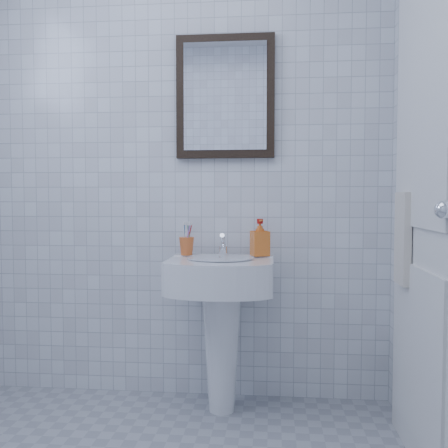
# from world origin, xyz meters

# --- Properties ---
(wall_back) EXTENTS (2.20, 0.02, 2.50)m
(wall_back) POSITION_xyz_m (0.00, 1.20, 1.25)
(wall_back) COLOR silver
(wall_back) RESTS_ON ground
(washbasin) EXTENTS (0.49, 0.36, 0.76)m
(washbasin) POSITION_xyz_m (0.26, 0.98, 0.51)
(washbasin) COLOR white
(washbasin) RESTS_ON ground
(faucet) EXTENTS (0.05, 0.10, 0.11)m
(faucet) POSITION_xyz_m (0.26, 1.07, 0.80)
(faucet) COLOR white
(faucet) RESTS_ON washbasin
(toothbrush_cup) EXTENTS (0.08, 0.08, 0.09)m
(toothbrush_cup) POSITION_xyz_m (0.08, 1.07, 0.80)
(toothbrush_cup) COLOR orange
(toothbrush_cup) RESTS_ON washbasin
(soap_dispenser) EXTENTS (0.10, 0.11, 0.18)m
(soap_dispenser) POSITION_xyz_m (0.44, 1.08, 0.84)
(soap_dispenser) COLOR #D94B15
(soap_dispenser) RESTS_ON washbasin
(wall_mirror) EXTENTS (0.50, 0.04, 0.62)m
(wall_mirror) POSITION_xyz_m (0.26, 1.18, 1.55)
(wall_mirror) COLOR black
(wall_mirror) RESTS_ON wall_back
(bathroom_door) EXTENTS (0.04, 0.80, 2.00)m
(bathroom_door) POSITION_xyz_m (1.08, 0.55, 1.00)
(bathroom_door) COLOR white
(bathroom_door) RESTS_ON ground
(towel_ring) EXTENTS (0.01, 0.18, 0.18)m
(towel_ring) POSITION_xyz_m (1.06, 0.74, 1.05)
(towel_ring) COLOR white
(towel_ring) RESTS_ON wall_right
(hand_towel) EXTENTS (0.03, 0.16, 0.38)m
(hand_towel) POSITION_xyz_m (1.04, 0.74, 0.87)
(hand_towel) COLOR white
(hand_towel) RESTS_ON towel_ring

